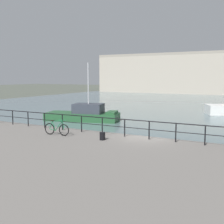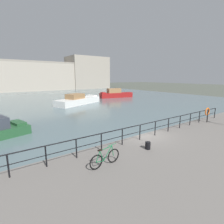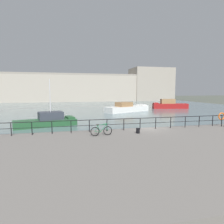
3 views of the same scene
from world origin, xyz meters
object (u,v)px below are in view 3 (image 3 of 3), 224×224
harbor_building (103,87)px  mooring_bollard (138,131)px  moored_red_daysailer (127,108)px  moored_blue_motorboat (169,105)px  moored_white_yacht (47,121)px  life_ring_stand (222,117)px  parked_bicycle (101,131)px

harbor_building → mooring_bollard: harbor_building is taller
moored_red_daysailer → moored_blue_motorboat: (12.36, 4.50, 0.15)m
mooring_bollard → moored_blue_motorboat: bearing=56.3°
moored_white_yacht → life_ring_stand: size_ratio=5.69×
moored_blue_motorboat → harbor_building: bearing=-63.8°
parked_bicycle → harbor_building: bearing=75.1°
moored_white_yacht → parked_bicycle: size_ratio=4.49×
harbor_building → life_ring_stand: 64.11m
moored_white_yacht → parked_bicycle: bearing=-79.6°
moored_red_daysailer → parked_bicycle: 25.92m
moored_red_daysailer → moored_blue_motorboat: moored_blue_motorboat is taller
harbor_building → moored_red_daysailer: 41.56m
moored_red_daysailer → moored_blue_motorboat: 13.15m
moored_white_yacht → mooring_bollard: bearing=-67.1°
parked_bicycle → mooring_bollard: 3.16m
moored_white_yacht → moored_red_daysailer: bearing=27.0°
harbor_building → moored_white_yacht: 57.34m
moored_white_yacht → harbor_building: bearing=57.5°
parked_bicycle → mooring_bollard: bearing=-1.4°
harbor_building → mooring_bollard: 65.85m
parked_bicycle → life_ring_stand: (12.38, 1.23, 0.59)m
moored_white_yacht → moored_red_daysailer: 19.84m
parked_bicycle → mooring_bollard: (3.15, 0.16, -0.17)m
mooring_bollard → life_ring_stand: 9.32m
moored_blue_motorboat → mooring_bollard: (-18.89, -28.37, 0.26)m
moored_blue_motorboat → life_ring_stand: size_ratio=6.23×
moored_blue_motorboat → parked_bicycle: (-22.04, -28.53, 0.43)m
harbor_building → life_ring_stand: bearing=-89.9°
moored_white_yacht → mooring_bollard: moored_white_yacht is taller
moored_red_daysailer → life_ring_stand: 22.99m
mooring_bollard → moored_red_daysailer: bearing=74.7°
moored_white_yacht → moored_blue_motorboat: size_ratio=0.91×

